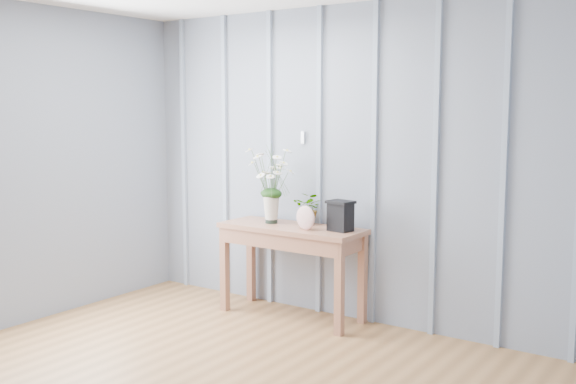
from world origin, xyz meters
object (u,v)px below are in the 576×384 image
Objects in this scene: daisy_vase at (271,175)px; carved_box at (340,216)px; sideboard at (292,240)px; felt_disc_vessel at (306,218)px.

daisy_vase is 0.70m from carved_box.
sideboard is 0.50m from carved_box.
carved_box reaches higher than felt_disc_vessel.
carved_box is (0.25, 0.11, 0.03)m from felt_disc_vessel.
daisy_vase reaches higher than carved_box.
felt_disc_vessel is (0.40, -0.10, -0.30)m from daisy_vase.
carved_box is at bearing 34.61° from felt_disc_vessel.
felt_disc_vessel is at bearing -24.51° from sideboard.
daisy_vase is (-0.21, 0.01, 0.51)m from sideboard.
carved_box is (0.65, 0.01, -0.27)m from daisy_vase.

